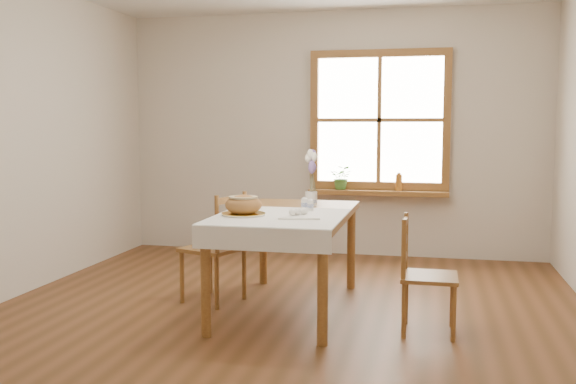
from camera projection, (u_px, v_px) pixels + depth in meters
name	position (u px, v px, depth m)	size (l,w,h in m)	color
ground	(279.00, 321.00, 4.60)	(5.00, 5.00, 0.00)	brown
room_walls	(279.00, 80.00, 4.42)	(4.60, 5.10, 2.65)	beige
window	(379.00, 120.00, 6.74)	(1.46, 0.08, 1.46)	olive
window_sill	(378.00, 193.00, 6.75)	(1.46, 0.20, 0.05)	olive
dining_table	(288.00, 223.00, 4.82)	(0.90, 1.60, 0.75)	olive
table_linen	(279.00, 217.00, 4.52)	(0.91, 0.99, 0.01)	white
chair_left	(213.00, 247.00, 5.08)	(0.41, 0.43, 0.88)	olive
chair_right	(429.00, 275.00, 4.30)	(0.37, 0.39, 0.79)	olive
bread_plate	(244.00, 214.00, 4.56)	(0.30, 0.30, 0.02)	white
bread_loaf	(243.00, 203.00, 4.55)	(0.26, 0.26, 0.14)	#B1763F
egg_napkin	(299.00, 216.00, 4.45)	(0.29, 0.24, 0.01)	white
eggs	(299.00, 212.00, 4.45)	(0.22, 0.20, 0.05)	white
salt_shaker	(305.00, 204.00, 4.84)	(0.05, 0.05, 0.10)	white
pepper_shaker	(310.00, 205.00, 4.80)	(0.05, 0.05, 0.09)	white
flower_vase	(311.00, 200.00, 5.14)	(0.10, 0.10, 0.11)	white
lavender_bouquet	(311.00, 173.00, 5.12)	(0.17, 0.17, 0.33)	#7E5FA9
potted_plant	(342.00, 180.00, 6.82)	(0.23, 0.25, 0.20)	#447A31
amber_bottle	(399.00, 182.00, 6.69)	(0.07, 0.07, 0.19)	#A05F1D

